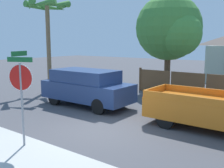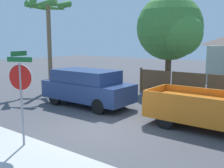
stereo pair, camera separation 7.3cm
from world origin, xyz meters
name	(u,v)px [view 1 (the left image)]	position (x,y,z in m)	size (l,w,h in m)	color
ground_plane	(100,130)	(0.00, 0.00, 0.00)	(80.00, 80.00, 0.00)	#47474C
sidewalk_strip	(14,167)	(0.00, -3.60, 0.00)	(36.00, 3.20, 0.01)	#B2B2AD
oak_tree	(171,29)	(-1.38, 9.01, 4.10)	(4.53, 4.32, 6.36)	brown
palm_tree	(47,13)	(-7.98, 4.37, 5.12)	(2.92, 3.13, 5.94)	brown
red_suv	(87,87)	(-2.99, 2.57, 1.00)	(4.84, 1.99, 1.86)	navy
orange_pickup	(223,109)	(3.66, 2.57, 0.86)	(5.08, 2.02, 1.78)	orange
stop_sign	(21,83)	(-1.04, -2.54, 2.01)	(0.81, 0.73, 2.99)	gray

